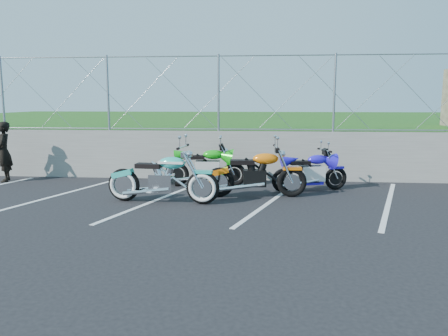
# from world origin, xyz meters

# --- Properties ---
(ground) EXTENTS (90.00, 90.00, 0.00)m
(ground) POSITION_xyz_m (0.00, 0.00, 0.00)
(ground) COLOR black
(ground) RESTS_ON ground
(retaining_wall) EXTENTS (30.00, 0.22, 1.30)m
(retaining_wall) POSITION_xyz_m (0.00, 3.50, 0.65)
(retaining_wall) COLOR slate
(retaining_wall) RESTS_ON ground
(grass_field) EXTENTS (30.00, 20.00, 1.30)m
(grass_field) POSITION_xyz_m (0.00, 13.50, 0.65)
(grass_field) COLOR #1A4813
(grass_field) RESTS_ON ground
(chain_link_fence) EXTENTS (28.00, 0.03, 2.00)m
(chain_link_fence) POSITION_xyz_m (0.00, 3.50, 2.30)
(chain_link_fence) COLOR gray
(chain_link_fence) RESTS_ON retaining_wall
(parking_lines) EXTENTS (18.29, 4.31, 0.01)m
(parking_lines) POSITION_xyz_m (1.20, 1.00, 0.00)
(parking_lines) COLOR silver
(parking_lines) RESTS_ON ground
(cruiser_turquoise) EXTENTS (2.40, 0.76, 1.19)m
(cruiser_turquoise) POSITION_xyz_m (0.16, 0.63, 0.48)
(cruiser_turquoise) COLOR black
(cruiser_turquoise) RESTS_ON ground
(naked_orange) EXTENTS (2.25, 0.76, 1.12)m
(naked_orange) POSITION_xyz_m (2.07, 1.35, 0.48)
(naked_orange) COLOR black
(naked_orange) RESTS_ON ground
(sportbike_green) EXTENTS (2.01, 0.71, 1.04)m
(sportbike_green) POSITION_xyz_m (0.82, 2.43, 0.45)
(sportbike_green) COLOR black
(sportbike_green) RESTS_ON ground
(sportbike_blue) EXTENTS (1.81, 0.75, 0.97)m
(sportbike_blue) POSITION_xyz_m (3.32, 2.12, 0.42)
(sportbike_blue) COLOR black
(sportbike_blue) RESTS_ON ground
(person_standing) EXTENTS (0.58, 0.67, 1.56)m
(person_standing) POSITION_xyz_m (-4.53, 2.60, 0.78)
(person_standing) COLOR black
(person_standing) RESTS_ON ground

